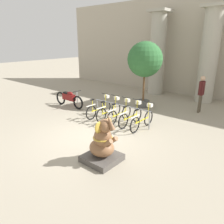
{
  "coord_description": "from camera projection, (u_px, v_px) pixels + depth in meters",
  "views": [
    {
      "loc": [
        5.3,
        -5.25,
        3.42
      ],
      "look_at": [
        0.65,
        0.38,
        1.0
      ],
      "focal_mm": 35.0,
      "sensor_mm": 36.0,
      "label": 1
    }
  ],
  "objects": [
    {
      "name": "bicycle_2",
      "position": [
        120.0,
        113.0,
        9.45
      ],
      "size": [
        0.48,
        1.66,
        1.02
      ],
      "color": "black",
      "rests_on": "ground_plane"
    },
    {
      "name": "bike_rack",
      "position": [
        121.0,
        109.0,
        9.45
      ],
      "size": [
        2.93,
        0.05,
        0.77
      ],
      "color": "gray",
      "rests_on": "ground_plane"
    },
    {
      "name": "bicycle_4",
      "position": [
        143.0,
        119.0,
        8.72
      ],
      "size": [
        0.48,
        1.66,
        1.02
      ],
      "color": "black",
      "rests_on": "ground_plane"
    },
    {
      "name": "column_right",
      "position": [
        209.0,
        55.0,
        11.91
      ],
      "size": [
        1.2,
        1.2,
        5.16
      ],
      "color": "#ADA899",
      "rests_on": "ground_plane"
    },
    {
      "name": "bicycle_0",
      "position": [
        99.0,
        108.0,
        10.12
      ],
      "size": [
        0.48,
        1.66,
        1.02
      ],
      "color": "black",
      "rests_on": "ground_plane"
    },
    {
      "name": "potted_tree",
      "position": [
        145.0,
        61.0,
        11.03
      ],
      "size": [
        1.78,
        1.78,
        3.37
      ],
      "color": "#4C4C4C",
      "rests_on": "ground_plane"
    },
    {
      "name": "bicycle_1",
      "position": [
        109.0,
        111.0,
        9.79
      ],
      "size": [
        0.48,
        1.66,
        1.02
      ],
      "color": "black",
      "rests_on": "ground_plane"
    },
    {
      "name": "building_facade",
      "position": [
        188.0,
        47.0,
        13.47
      ],
      "size": [
        20.0,
        0.2,
        6.0
      ],
      "color": "#B2A893",
      "rests_on": "ground_plane"
    },
    {
      "name": "column_left",
      "position": [
        157.0,
        53.0,
        13.81
      ],
      "size": [
        1.2,
        1.2,
        5.16
      ],
      "color": "#ADA899",
      "rests_on": "ground_plane"
    },
    {
      "name": "person_pedestrian",
      "position": [
        201.0,
        91.0,
        10.5
      ],
      "size": [
        0.24,
        0.47,
        1.81
      ],
      "color": "brown",
      "rests_on": "ground_plane"
    },
    {
      "name": "bicycle_3",
      "position": [
        131.0,
        116.0,
        9.1
      ],
      "size": [
        0.48,
        1.66,
        1.02
      ],
      "color": "black",
      "rests_on": "ground_plane"
    },
    {
      "name": "elephant_statue",
      "position": [
        103.0,
        145.0,
        6.31
      ],
      "size": [
        0.99,
        0.99,
        1.58
      ],
      "color": "#4C4742",
      "rests_on": "ground_plane"
    },
    {
      "name": "ground_plane",
      "position": [
        92.0,
        136.0,
        8.12
      ],
      "size": [
        60.0,
        60.0,
        0.0
      ],
      "primitive_type": "plane",
      "color": "#9E937F"
    },
    {
      "name": "motorcycle",
      "position": [
        69.0,
        98.0,
        11.59
      ],
      "size": [
        2.12,
        0.55,
        0.95
      ],
      "color": "black",
      "rests_on": "ground_plane"
    }
  ]
}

